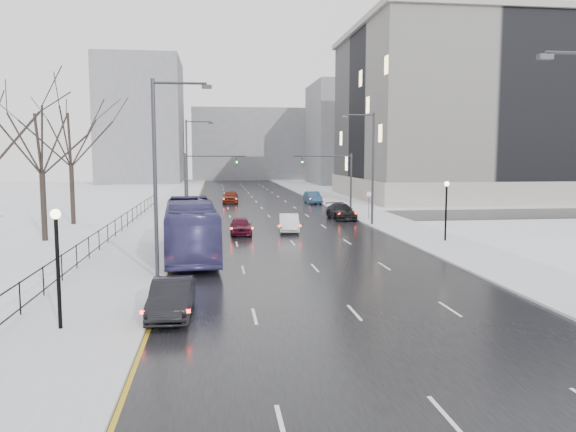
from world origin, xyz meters
name	(u,v)px	position (x,y,z in m)	size (l,w,h in m)	color
road	(260,207)	(0.00, 60.00, 0.02)	(16.00, 150.00, 0.04)	black
cross_road	(270,217)	(0.00, 48.00, 0.02)	(130.00, 10.00, 0.04)	black
sidewalk_left	(173,207)	(-10.50, 60.00, 0.08)	(5.00, 150.00, 0.16)	silver
sidewalk_right	(344,205)	(10.50, 60.00, 0.08)	(5.00, 150.00, 0.16)	silver
park_strip	(91,208)	(-20.00, 60.00, 0.06)	(14.00, 150.00, 0.12)	white
tree_park_d	(45,242)	(-17.80, 34.00, 0.00)	(8.75, 8.75, 12.50)	black
tree_park_e	(74,225)	(-18.20, 44.00, 0.00)	(9.45, 9.45, 13.50)	black
iron_fence	(102,236)	(-13.00, 30.00, 0.91)	(0.06, 70.00, 1.30)	black
streetlight_r_mid	(370,163)	(8.17, 40.00, 5.62)	(2.95, 0.25, 10.00)	#2D2D33
streetlight_l_near	(160,169)	(-8.17, 20.00, 5.62)	(2.95, 0.25, 10.00)	#2D2D33
streetlight_l_far	(189,162)	(-8.17, 52.00, 5.62)	(2.95, 0.25, 10.00)	#2D2D33
lamppost_l	(57,251)	(-11.00, 12.00, 2.94)	(0.36, 0.36, 4.28)	black
lamppost_r_mid	(446,202)	(11.00, 30.00, 2.94)	(0.36, 0.36, 4.28)	black
mast_signal_right	(341,177)	(7.33, 48.00, 4.11)	(6.10, 0.33, 6.50)	#2D2D33
mast_signal_left	(196,177)	(-7.33, 48.00, 4.11)	(6.10, 0.33, 6.50)	#2D2D33
no_uturn_sign	(369,197)	(9.20, 44.00, 2.30)	(0.60, 0.06, 2.70)	#2D2D33
civic_building	(487,122)	(35.00, 72.00, 11.21)	(41.00, 31.00, 24.80)	gray
bldg_far_right	(365,134)	(28.00, 115.00, 11.00)	(24.00, 20.00, 22.00)	slate
bldg_far_left	(142,121)	(-22.00, 125.00, 14.00)	(18.00, 22.00, 28.00)	slate
bldg_far_center	(251,145)	(4.00, 140.00, 9.00)	(30.00, 18.00, 18.00)	slate
sedan_left_near	(172,298)	(-7.20, 13.45, 0.76)	(1.53, 4.40, 1.45)	black
bus	(191,229)	(-7.00, 26.46, 1.79)	(2.95, 12.59, 3.51)	navy
sedan_center_near	(241,226)	(-3.50, 35.81, 0.73)	(1.63, 4.06, 1.38)	#400B1B
sedan_right_near	(289,223)	(0.50, 36.91, 0.77)	(1.55, 4.45, 1.47)	silver
sedan_right_far	(341,211)	(6.81, 45.34, 0.79)	(2.11, 5.19, 1.51)	black
sedan_center_far	(230,197)	(-3.50, 65.21, 0.90)	(2.02, 5.02, 1.71)	#5A1B0F
sedan_right_distant	(313,197)	(7.15, 63.52, 0.81)	(1.62, 4.65, 1.53)	navy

